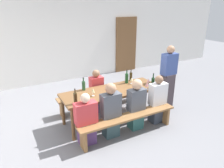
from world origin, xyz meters
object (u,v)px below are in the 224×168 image
at_px(seated_guest_near_3, 157,101).
at_px(wine_bottle_4, 131,76).
at_px(wine_glass_1, 147,84).
at_px(seated_guest_near_1, 111,112).
at_px(wine_bottle_2, 84,85).
at_px(wine_bottle_3, 75,98).
at_px(tasting_table, 112,93).
at_px(bench_near, 128,119).
at_px(wine_glass_4, 93,91).
at_px(standing_host, 168,79).
at_px(wooden_door, 126,45).
at_px(wine_glass_3, 139,82).
at_px(seated_guest_near_0, 86,121).
at_px(bench_far, 99,95).
at_px(seated_guest_far_0, 97,92).
at_px(wine_bottle_1, 127,78).
at_px(seated_guest_near_2, 136,105).
at_px(wine_glass_2, 132,79).
at_px(wine_glass_0, 148,80).
at_px(wine_bottle_0, 153,83).

bearing_deg(seated_guest_near_3, wine_bottle_4, 9.36).
height_order(wine_glass_1, seated_guest_near_1, seated_guest_near_1).
height_order(wine_bottle_4, seated_guest_near_3, seated_guest_near_3).
bearing_deg(wine_bottle_2, wine_bottle_3, -124.11).
bearing_deg(tasting_table, bench_near, -90.00).
bearing_deg(wine_glass_1, wine_glass_4, 168.76).
height_order(wine_bottle_3, wine_glass_4, wine_bottle_3).
height_order(tasting_table, standing_host, standing_host).
xyz_separation_m(wooden_door, wine_glass_3, (-1.70, -3.28, -0.18)).
bearing_deg(wine_bottle_3, seated_guest_near_0, -72.54).
height_order(bench_far, seated_guest_far_0, seated_guest_far_0).
xyz_separation_m(bench_far, wine_bottle_1, (0.53, -0.46, 0.52)).
xyz_separation_m(bench_far, wine_bottle_4, (0.72, -0.37, 0.50)).
distance_m(wine_bottle_4, wine_glass_4, 1.28).
bearing_deg(wine_bottle_3, seated_guest_far_0, 45.19).
bearing_deg(seated_guest_near_1, wine_glass_3, -65.70).
distance_m(bench_near, seated_guest_near_2, 0.37).
relative_size(wine_bottle_3, seated_guest_near_1, 0.27).
height_order(wine_bottle_3, wine_glass_2, wine_bottle_3).
height_order(wine_bottle_1, wine_bottle_3, wine_bottle_1).
bearing_deg(wine_glass_4, seated_guest_near_3, -19.05).
height_order(seated_guest_near_1, seated_guest_far_0, seated_guest_near_1).
distance_m(wine_glass_0, seated_guest_near_2, 0.84).
height_order(tasting_table, wine_glass_3, wine_glass_3).
xyz_separation_m(wine_bottle_4, wine_glass_2, (-0.10, -0.19, -0.00)).
height_order(wine_bottle_0, wine_glass_3, wine_bottle_0).
bearing_deg(seated_guest_near_1, wine_glass_1, -77.74).
height_order(seated_guest_far_0, standing_host, standing_host).
relative_size(bench_far, wine_glass_3, 13.30).
xyz_separation_m(wine_bottle_2, seated_guest_near_2, (0.83, -0.87, -0.31)).
distance_m(wine_glass_0, wine_glass_4, 1.42).
distance_m(wine_bottle_1, seated_guest_near_2, 0.89).
distance_m(wooden_door, wine_glass_2, 3.51).
distance_m(wine_bottle_3, seated_guest_near_1, 0.75).
height_order(seated_guest_near_0, seated_guest_near_1, seated_guest_near_1).
height_order(bench_far, seated_guest_near_0, seated_guest_near_0).
xyz_separation_m(wooden_door, wine_glass_1, (-1.64, -3.50, -0.18)).
bearing_deg(bench_near, wine_glass_1, 27.67).
bearing_deg(wine_glass_4, wine_glass_0, -1.00).
bearing_deg(wine_bottle_2, wine_glass_4, -82.61).
distance_m(seated_guest_near_3, seated_guest_far_0, 1.48).
xyz_separation_m(wine_bottle_0, seated_guest_far_0, (-1.02, 0.87, -0.36)).
bearing_deg(wine_bottle_2, wine_glass_2, -8.84).
height_order(wooden_door, seated_guest_near_2, wooden_door).
distance_m(wine_glass_2, seated_guest_far_0, 0.92).
xyz_separation_m(wine_glass_1, standing_host, (0.83, 0.22, -0.08)).
bearing_deg(seated_guest_near_1, wine_bottle_3, 65.43).
bearing_deg(wine_bottle_3, wine_glass_3, 5.83).
bearing_deg(wine_bottle_4, seated_guest_far_0, 165.73).
bearing_deg(seated_guest_near_1, wine_bottle_2, 14.23).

